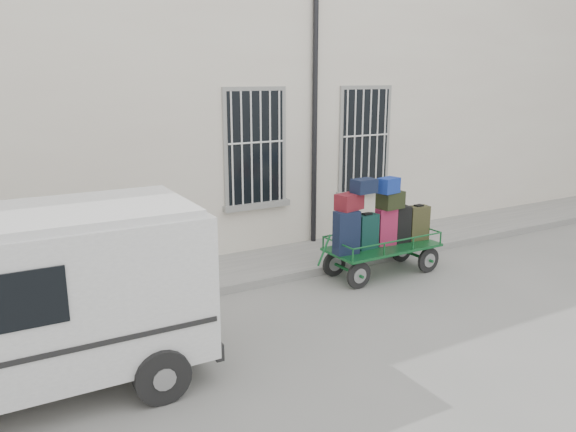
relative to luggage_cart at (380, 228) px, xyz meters
The scene contains 5 objects.
ground 1.64m from the luggage_cart, 141.88° to the right, with size 80.00×80.00×0.00m, color slate.
building 5.21m from the luggage_cart, 103.11° to the left, with size 24.00×5.15×6.00m.
sidewalk 1.92m from the luggage_cart, 128.74° to the left, with size 24.00×1.70×0.15m, color slate.
luggage_cart is the anchor object (origin of this frame).
van 6.33m from the luggage_cart, 168.97° to the right, with size 4.36×2.02×2.18m.
Camera 1 is at (-5.36, -6.94, 3.62)m, focal length 35.00 mm.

